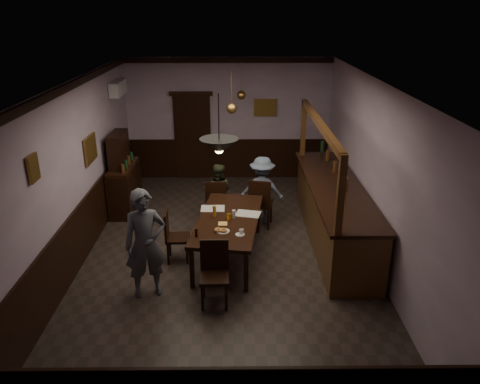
{
  "coord_description": "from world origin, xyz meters",
  "views": [
    {
      "loc": [
        0.17,
        -7.38,
        4.11
      ],
      "look_at": [
        0.24,
        0.04,
        1.15
      ],
      "focal_mm": 35.0,
      "sensor_mm": 36.0,
      "label": 1
    }
  ],
  "objects_px": {
    "coffee_cup": "(241,232)",
    "chair_far_right": "(260,201)",
    "pendant_brass_mid": "(232,108)",
    "chair_far_left": "(216,201)",
    "dining_table": "(228,222)",
    "chair_side": "(173,234)",
    "person_seated_left": "(218,192)",
    "soda_can": "(229,217)",
    "person_standing": "(145,244)",
    "pendant_iron": "(219,146)",
    "bar_counter": "(334,210)",
    "chair_near": "(214,270)",
    "sideboard": "(123,180)",
    "person_seated_right": "(262,190)",
    "pendant_brass_far": "(241,95)"
  },
  "relations": [
    {
      "from": "person_standing",
      "to": "coffee_cup",
      "type": "xyz_separation_m",
      "value": [
        1.42,
        0.49,
        -0.05
      ]
    },
    {
      "from": "chair_side",
      "to": "person_seated_right",
      "type": "height_order",
      "value": "person_seated_right"
    },
    {
      "from": "dining_table",
      "to": "chair_side",
      "type": "distance_m",
      "value": 0.97
    },
    {
      "from": "person_standing",
      "to": "pendant_brass_far",
      "type": "height_order",
      "value": "pendant_brass_far"
    },
    {
      "from": "dining_table",
      "to": "pendant_brass_far",
      "type": "height_order",
      "value": "pendant_brass_far"
    },
    {
      "from": "chair_near",
      "to": "chair_side",
      "type": "bearing_deg",
      "value": 121.12
    },
    {
      "from": "pendant_brass_far",
      "to": "coffee_cup",
      "type": "bearing_deg",
      "value": -90.65
    },
    {
      "from": "person_seated_left",
      "to": "person_seated_right",
      "type": "distance_m",
      "value": 0.9
    },
    {
      "from": "chair_near",
      "to": "coffee_cup",
      "type": "xyz_separation_m",
      "value": [
        0.4,
        0.7,
        0.27
      ]
    },
    {
      "from": "person_seated_left",
      "to": "dining_table",
      "type": "bearing_deg",
      "value": 104.26
    },
    {
      "from": "dining_table",
      "to": "bar_counter",
      "type": "relative_size",
      "value": 0.57
    },
    {
      "from": "bar_counter",
      "to": "chair_side",
      "type": "bearing_deg",
      "value": -164.85
    },
    {
      "from": "chair_near",
      "to": "coffee_cup",
      "type": "distance_m",
      "value": 0.85
    },
    {
      "from": "person_standing",
      "to": "pendant_brass_mid",
      "type": "relative_size",
      "value": 2.1
    },
    {
      "from": "chair_far_right",
      "to": "person_seated_right",
      "type": "bearing_deg",
      "value": -86.55
    },
    {
      "from": "person_standing",
      "to": "pendant_iron",
      "type": "bearing_deg",
      "value": -3.26
    },
    {
      "from": "dining_table",
      "to": "person_standing",
      "type": "distance_m",
      "value": 1.64
    },
    {
      "from": "person_seated_left",
      "to": "soda_can",
      "type": "bearing_deg",
      "value": 104.13
    },
    {
      "from": "coffee_cup",
      "to": "soda_can",
      "type": "relative_size",
      "value": 0.67
    },
    {
      "from": "person_seated_right",
      "to": "coffee_cup",
      "type": "xyz_separation_m",
      "value": [
        -0.44,
        -2.08,
        0.11
      ]
    },
    {
      "from": "coffee_cup",
      "to": "chair_far_right",
      "type": "bearing_deg",
      "value": 85.37
    },
    {
      "from": "chair_side",
      "to": "bar_counter",
      "type": "distance_m",
      "value": 3.0
    },
    {
      "from": "coffee_cup",
      "to": "sideboard",
      "type": "relative_size",
      "value": 0.05
    },
    {
      "from": "person_standing",
      "to": "coffee_cup",
      "type": "bearing_deg",
      "value": 0.31
    },
    {
      "from": "person_seated_right",
      "to": "soda_can",
      "type": "bearing_deg",
      "value": 74.96
    },
    {
      "from": "chair_far_left",
      "to": "soda_can",
      "type": "distance_m",
      "value": 1.45
    },
    {
      "from": "pendant_brass_mid",
      "to": "person_seated_right",
      "type": "bearing_deg",
      "value": -12.69
    },
    {
      "from": "chair_near",
      "to": "person_standing",
      "type": "bearing_deg",
      "value": 167.73
    },
    {
      "from": "chair_far_right",
      "to": "soda_can",
      "type": "relative_size",
      "value": 8.46
    },
    {
      "from": "chair_near",
      "to": "coffee_cup",
      "type": "height_order",
      "value": "chair_near"
    },
    {
      "from": "chair_near",
      "to": "person_standing",
      "type": "xyz_separation_m",
      "value": [
        -1.02,
        0.21,
        0.32
      ]
    },
    {
      "from": "pendant_brass_far",
      "to": "dining_table",
      "type": "bearing_deg",
      "value": -94.84
    },
    {
      "from": "chair_far_left",
      "to": "chair_far_right",
      "type": "height_order",
      "value": "chair_far_right"
    },
    {
      "from": "coffee_cup",
      "to": "dining_table",
      "type": "bearing_deg",
      "value": 117.19
    },
    {
      "from": "chair_far_left",
      "to": "chair_near",
      "type": "relative_size",
      "value": 0.99
    },
    {
      "from": "chair_side",
      "to": "chair_far_left",
      "type": "bearing_deg",
      "value": -28.23
    },
    {
      "from": "person_seated_right",
      "to": "sideboard",
      "type": "bearing_deg",
      "value": -4.44
    },
    {
      "from": "chair_far_left",
      "to": "person_standing",
      "type": "relative_size",
      "value": 0.56
    },
    {
      "from": "pendant_brass_far",
      "to": "soda_can",
      "type": "bearing_deg",
      "value": -94.57
    },
    {
      "from": "chair_near",
      "to": "pendant_brass_mid",
      "type": "distance_m",
      "value": 3.42
    },
    {
      "from": "dining_table",
      "to": "person_seated_right",
      "type": "height_order",
      "value": "person_seated_right"
    },
    {
      "from": "chair_near",
      "to": "sideboard",
      "type": "height_order",
      "value": "sideboard"
    },
    {
      "from": "pendant_iron",
      "to": "chair_near",
      "type": "bearing_deg",
      "value": -98.95
    },
    {
      "from": "pendant_iron",
      "to": "pendant_brass_mid",
      "type": "distance_m",
      "value": 2.41
    },
    {
      "from": "person_seated_left",
      "to": "sideboard",
      "type": "height_order",
      "value": "sideboard"
    },
    {
      "from": "chair_far_left",
      "to": "sideboard",
      "type": "xyz_separation_m",
      "value": [
        -1.99,
        0.77,
        0.16
      ]
    },
    {
      "from": "soda_can",
      "to": "chair_far_left",
      "type": "bearing_deg",
      "value": 101.0
    },
    {
      "from": "person_seated_left",
      "to": "coffee_cup",
      "type": "bearing_deg",
      "value": 107.39
    },
    {
      "from": "person_seated_right",
      "to": "pendant_brass_far",
      "type": "bearing_deg",
      "value": -68.04
    },
    {
      "from": "pendant_brass_mid",
      "to": "chair_far_left",
      "type": "bearing_deg",
      "value": -137.68
    }
  ]
}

